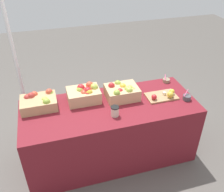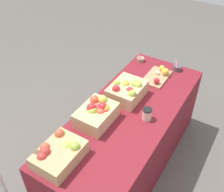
# 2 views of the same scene
# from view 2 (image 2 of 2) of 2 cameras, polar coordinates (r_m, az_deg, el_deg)

# --- Properties ---
(ground_plane) EXTENTS (10.00, 10.00, 0.00)m
(ground_plane) POSITION_cam_2_polar(r_m,az_deg,el_deg) (3.00, 2.92, -13.66)
(ground_plane) COLOR #56514C
(table) EXTENTS (1.90, 0.76, 0.74)m
(table) POSITION_cam_2_polar(r_m,az_deg,el_deg) (2.71, 3.18, -8.95)
(table) COLOR maroon
(table) RESTS_ON ground_plane
(apple_crate_left) EXTENTS (0.37, 0.27, 0.16)m
(apple_crate_left) POSITION_cam_2_polar(r_m,az_deg,el_deg) (2.08, -10.99, -11.52)
(apple_crate_left) COLOR tan
(apple_crate_left) RESTS_ON table
(apple_crate_middle) EXTENTS (0.35, 0.26, 0.19)m
(apple_crate_middle) POSITION_cam_2_polar(r_m,az_deg,el_deg) (2.31, -3.11, -3.52)
(apple_crate_middle) COLOR tan
(apple_crate_middle) RESTS_ON table
(apple_crate_right) EXTENTS (0.35, 0.28, 0.18)m
(apple_crate_right) POSITION_cam_2_polar(r_m,az_deg,el_deg) (2.55, 3.24, 1.21)
(apple_crate_right) COLOR tan
(apple_crate_right) RESTS_ON table
(cutting_board_front) EXTENTS (0.34, 0.21, 0.09)m
(cutting_board_front) POSITION_cam_2_polar(r_m,az_deg,el_deg) (2.88, 9.72, 4.26)
(cutting_board_front) COLOR tan
(cutting_board_front) RESTS_ON table
(sample_bowl_near) EXTENTS (0.09, 0.09, 0.09)m
(sample_bowl_near) POSITION_cam_2_polar(r_m,az_deg,el_deg) (3.12, 5.96, 7.61)
(sample_bowl_near) COLOR gray
(sample_bowl_near) RESTS_ON table
(sample_bowl_mid) EXTENTS (0.09, 0.09, 0.11)m
(sample_bowl_mid) POSITION_cam_2_polar(r_m,az_deg,el_deg) (3.03, 13.42, 5.74)
(sample_bowl_mid) COLOR #4C4C51
(sample_bowl_mid) RESTS_ON table
(coffee_cup) EXTENTS (0.08, 0.08, 0.11)m
(coffee_cup) POSITION_cam_2_polar(r_m,az_deg,el_deg) (2.36, 7.29, -3.73)
(coffee_cup) COLOR beige
(coffee_cup) RESTS_ON table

